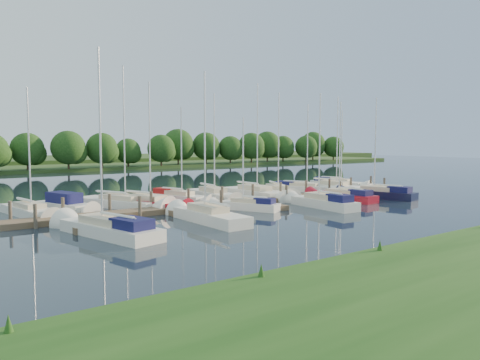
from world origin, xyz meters
TOP-DOWN VIEW (x-y plane):
  - ground at (0.00, 0.00)m, footprint 260.00×260.00m
  - dock at (0.00, 7.31)m, footprint 40.00×6.00m
  - mooring_pilings at (0.00, 8.43)m, footprint 38.24×2.84m
  - far_shore at (0.00, 75.00)m, footprint 180.00×30.00m
  - distant_hill at (0.00, 100.00)m, footprint 220.00×40.00m
  - treeline at (2.99, 62.38)m, footprint 145.24×9.67m
  - sailboat_n_0 at (-17.09, 12.40)m, footprint 2.87×7.89m
  - motorboat at (-14.22, 13.21)m, footprint 3.45×6.46m
  - sailboat_n_2 at (-9.66, 12.49)m, footprint 5.42×9.59m
  - sailboat_n_3 at (-8.16, 10.83)m, footprint 4.16×8.52m
  - sailboat_n_4 at (-4.12, 12.96)m, footprint 3.50×7.01m
  - sailboat_n_5 at (-0.55, 12.60)m, footprint 2.40×8.21m
  - sailboat_n_6 at (3.65, 11.35)m, footprint 2.36×9.12m
  - sailboat_n_7 at (6.82, 11.63)m, footprint 4.71×8.49m
  - sailboat_n_8 at (11.71, 12.78)m, footprint 4.86×7.66m
  - sailboat_n_9 at (14.37, 10.65)m, footprint 3.26×8.61m
  - sailboat_n_10 at (18.86, 14.11)m, footprint 3.52×7.63m
  - sailboat_s_0 at (-15.09, 1.88)m, footprint 3.86×9.16m
  - sailboat_s_1 at (-7.71, 2.33)m, footprint 2.00×8.36m
  - sailboat_s_2 at (-2.07, 5.19)m, footprint 3.58×5.89m
  - sailboat_s_3 at (3.89, 2.48)m, footprint 2.30×7.80m
  - sailboat_s_4 at (8.95, 4.70)m, footprint 2.19×7.58m
  - sailboat_s_5 at (13.29, 3.90)m, footprint 3.36×8.08m

SIDE VIEW (x-z plane):
  - ground at x=0.00m, z-range 0.00..0.00m
  - dock at x=0.00m, z-range 0.00..0.40m
  - sailboat_n_0 at x=-17.09m, z-range -4.69..5.23m
  - sailboat_n_2 at x=-9.66m, z-range -5.86..6.40m
  - sailboat_n_7 at x=6.82m, z-range -5.19..5.73m
  - sailboat_n_3 at x=-8.16m, z-range -5.17..5.72m
  - sailboat_n_9 at x=14.37m, z-range -5.18..5.73m
  - sailboat_n_6 at x=3.65m, z-range -5.56..6.12m
  - sailboat_n_5 at x=-0.55m, z-range -4.99..5.56m
  - sailboat_s_1 at x=-7.71m, z-range -5.14..5.72m
  - far_shore at x=0.00m, z-range 0.00..0.60m
  - sailboat_n_8 at x=11.71m, z-range -4.69..5.29m
  - sailboat_n_10 at x=18.86m, z-range -4.51..5.14m
  - sailboat_s_2 at x=-2.07m, z-range -3.61..4.24m
  - sailboat_s_4 at x=8.95m, z-range -4.52..5.16m
  - sailboat_n_4 at x=-4.12m, z-range -4.21..4.86m
  - sailboat_s_0 at x=-15.09m, z-range -5.45..6.11m
  - sailboat_s_5 at x=13.29m, z-range -4.82..5.48m
  - sailboat_s_3 at x=3.89m, z-range -4.70..5.37m
  - motorboat at x=-14.22m, z-range -0.57..1.33m
  - mooring_pilings at x=0.00m, z-range -0.40..1.60m
  - distant_hill at x=0.00m, z-range 0.00..1.40m
  - treeline at x=2.99m, z-range 0.04..8.23m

